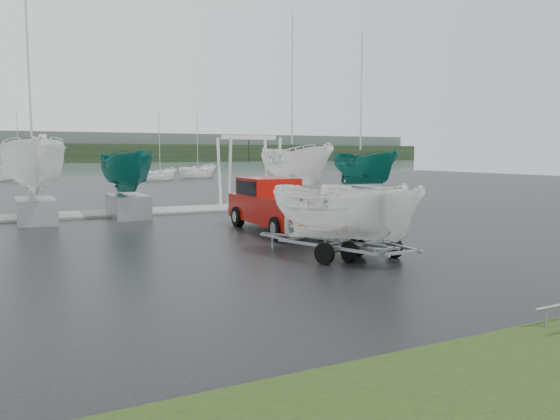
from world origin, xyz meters
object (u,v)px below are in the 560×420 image
object	(u,v)px
boat_hoist	(249,161)
trailer_parked	(337,164)
pickup_truck	(276,203)
trailer_hitched	(370,165)

from	to	relation	value
boat_hoist	trailer_parked	bearing A→B (deg)	-104.63
pickup_truck	trailer_hitched	distance (m)	6.87
trailer_hitched	boat_hoist	bearing A→B (deg)	81.26
pickup_truck	trailer_parked	size ratio (longest dim) A/B	1.23
trailer_hitched	trailer_parked	size ratio (longest dim) A/B	0.99
trailer_hitched	boat_hoist	world-z (taller)	trailer_hitched
trailer_hitched	trailer_parked	xyz separation A→B (m)	(-0.88, 0.37, 0.04)
pickup_truck	boat_hoist	world-z (taller)	boat_hoist
trailer_parked	boat_hoist	size ratio (longest dim) A/B	1.26
pickup_truck	trailer_hitched	bearing A→B (deg)	-90.00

